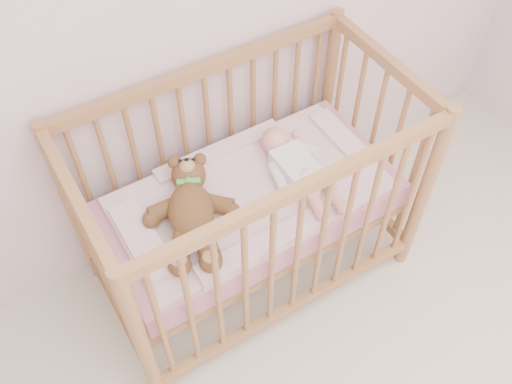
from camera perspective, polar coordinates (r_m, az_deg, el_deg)
crib at (r=2.40m, az=-0.62°, el=-1.01°), size 1.36×0.76×1.00m
mattress at (r=2.41m, az=-0.62°, el=-1.23°), size 1.22×0.62×0.13m
blanket at (r=2.35m, az=-0.63°, el=-0.11°), size 1.10×0.58×0.06m
baby at (r=2.36m, az=3.98°, el=2.77°), size 0.27×0.55×0.13m
teddy_bear at (r=2.20m, az=-6.51°, el=-1.95°), size 0.59×0.67×0.16m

